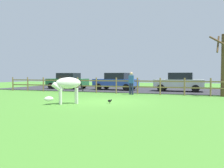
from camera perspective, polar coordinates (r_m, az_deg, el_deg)
name	(u,v)px	position (r m, az deg, el deg)	size (l,w,h in m)	color
ground_plane	(105,101)	(12.48, -1.72, -4.32)	(60.00, 60.00, 0.00)	#47842D
parking_asphalt	(142,90)	(21.37, 7.49, -1.50)	(28.00, 7.40, 0.05)	#2D2D33
paddock_fence	(127,85)	(17.22, 3.68, -0.18)	(21.64, 0.11, 1.22)	olive
bare_tree	(224,63)	(16.81, 25.98, 4.63)	(1.59, 1.58, 4.10)	#513A23
zebra	(67,85)	(11.52, -11.20, -0.30)	(1.56, 1.44, 1.41)	white
crow_on_grass	(110,101)	(11.61, -0.56, -4.19)	(0.21, 0.10, 0.20)	black
parked_car_silver	(179,82)	(20.03, 16.39, 0.51)	(4.06, 1.99, 1.56)	#B7BABF
parked_car_blue	(116,81)	(21.06, 1.01, 0.69)	(4.11, 2.11, 1.56)	#2D4CAD
parked_car_green	(68,81)	(23.25, -10.97, 0.80)	(4.02, 1.91, 1.56)	#236B38
visitor_near_fence	(131,82)	(16.68, 4.82, 0.47)	(0.36, 0.22, 1.64)	#232847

